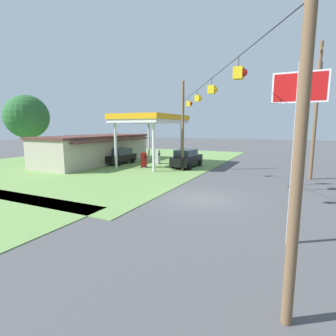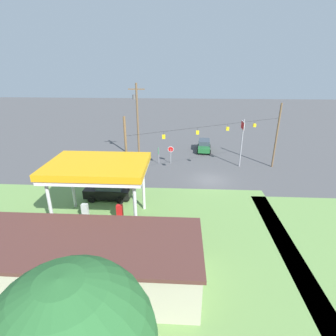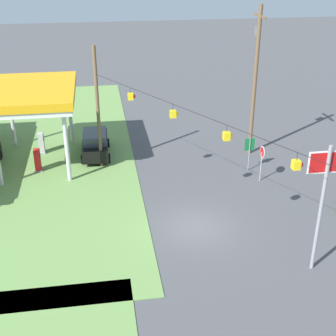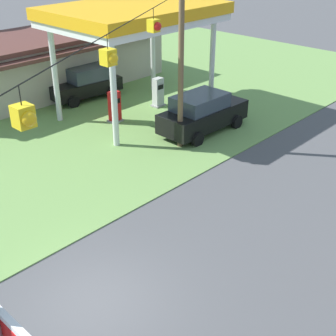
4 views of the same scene
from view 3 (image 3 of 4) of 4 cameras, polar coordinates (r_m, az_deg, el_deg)
name	(u,v)px [view 3 (image 3 of 4)]	position (r m, az deg, el deg)	size (l,w,h in m)	color
ground_plane	(195,227)	(26.72, 3.32, -7.20)	(160.00, 160.00, 0.00)	#4C4C4F
gas_station_canopy	(32,95)	(34.00, -16.22, 8.57)	(8.25, 5.86, 5.63)	silver
fuel_pump_near	(38,161)	(33.99, -15.61, 0.85)	(0.71, 0.56, 1.63)	gray
fuel_pump_far	(42,144)	(36.87, -15.16, 2.87)	(0.71, 0.56, 1.63)	gray
car_at_pumps_front	(95,143)	(35.54, -8.86, 3.01)	(4.78, 2.18, 1.95)	black
stop_sign_roadside	(262,156)	(31.57, 11.38, 1.45)	(0.80, 0.08, 2.50)	#99999E
stop_sign_overhead	(324,186)	(22.40, 18.48, -2.10)	(0.22, 1.80, 6.55)	gray
route_sign	(250,148)	(32.98, 9.91, 2.45)	(0.10, 0.70, 2.40)	gray
utility_pole_main	(255,75)	(34.59, 10.59, 11.10)	(2.20, 0.44, 10.89)	brown
signal_span_gantry	(198,151)	(24.50, 3.62, 2.11)	(18.18, 10.24, 8.63)	brown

